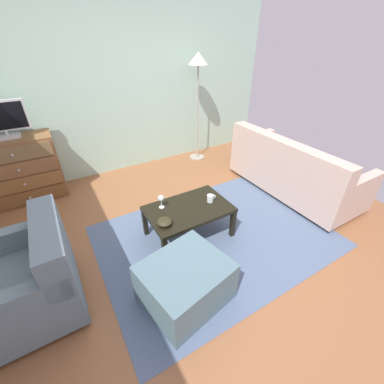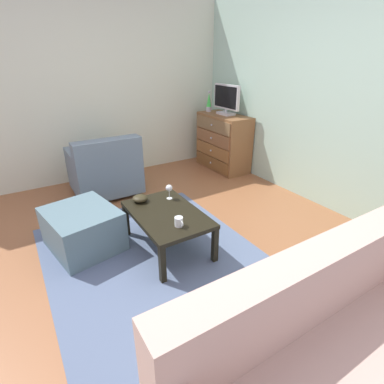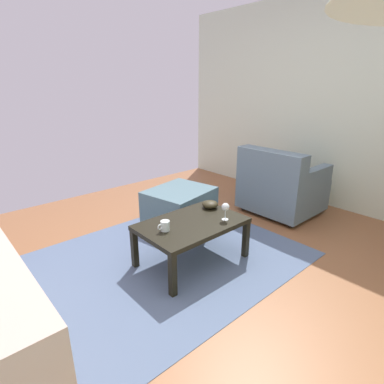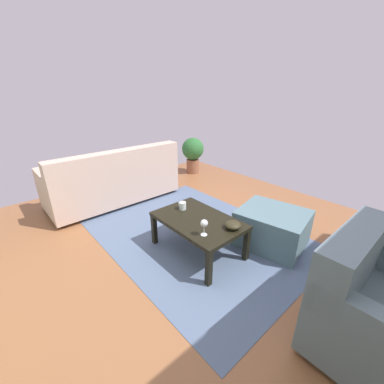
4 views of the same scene
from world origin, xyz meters
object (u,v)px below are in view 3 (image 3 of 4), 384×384
wine_glass (225,207)px  armchair (280,187)px  ottoman (180,206)px  bowl_decorative (210,204)px  coffee_table (192,227)px  mug (165,226)px

wine_glass → armchair: armchair is taller
wine_glass → armchair: (-1.32, -0.29, -0.17)m
armchair → wine_glass: bearing=12.5°
ottoman → bowl_decorative: bearing=81.0°
coffee_table → wine_glass: size_ratio=5.87×
armchair → ottoman: (1.13, -0.58, -0.13)m
armchair → ottoman: bearing=-27.1°
coffee_table → ottoman: ottoman is taller
bowl_decorative → armchair: size_ratio=0.18×
coffee_table → mug: bearing=-4.0°
mug → ottoman: 1.02m
coffee_table → bowl_decorative: bearing=-160.3°
wine_glass → bowl_decorative: 0.31m
mug → ottoman: size_ratio=0.16×
wine_glass → mug: (0.53, -0.18, -0.07)m
bowl_decorative → ottoman: 0.63m
coffee_table → ottoman: (-0.44, -0.71, -0.14)m
bowl_decorative → ottoman: (-0.09, -0.58, -0.22)m
wine_glass → ottoman: size_ratio=0.22×
armchair → ottoman: 1.28m
coffee_table → wine_glass: 0.34m
coffee_table → mug: mug is taller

